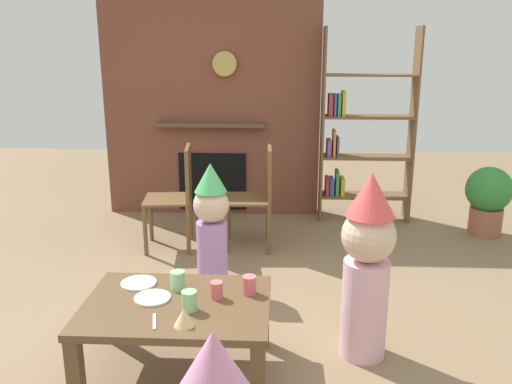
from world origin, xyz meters
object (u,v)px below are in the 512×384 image
object	(u,v)px
paper_plate_rear	(152,298)
paper_cup_far_left	(217,290)
dining_chair_middle	(258,191)
paper_cup_near_right	(178,280)
paper_cup_near_left	(249,285)
coffee_table	(177,314)
potted_plant_tall	(488,197)
child_by_the_chairs	(212,223)
paper_cup_center	(189,301)
paper_plate_front	(139,283)
child_in_pink	(367,262)
bookshelf	(359,135)
birthday_cake_slice	(184,317)
dining_chair_left	(178,191)

from	to	relation	value
paper_plate_rear	paper_cup_far_left	bearing A→B (deg)	4.62
paper_plate_rear	dining_chair_middle	bearing A→B (deg)	75.68
paper_cup_near_right	paper_cup_near_left	bearing A→B (deg)	-4.25
paper_cup_far_left	coffee_table	bearing A→B (deg)	-163.98
potted_plant_tall	child_by_the_chairs	bearing A→B (deg)	-152.93
coffee_table	potted_plant_tall	distance (m)	3.39
paper_cup_center	paper_cup_far_left	xyz separation A→B (m)	(0.12, 0.14, -0.01)
paper_plate_front	child_in_pink	world-z (taller)	child_in_pink
paper_plate_front	child_by_the_chairs	xyz separation A→B (m)	(0.30, 0.89, 0.06)
bookshelf	coffee_table	world-z (taller)	bookshelf
birthday_cake_slice	child_by_the_chairs	xyz separation A→B (m)	(-0.04, 1.32, 0.02)
coffee_table	dining_chair_middle	distance (m)	1.93
child_in_pink	paper_plate_rear	bearing A→B (deg)	-3.03
child_by_the_chairs	coffee_table	bearing A→B (deg)	0.00
bookshelf	potted_plant_tall	xyz separation A→B (m)	(1.16, -0.41, -0.50)
bookshelf	potted_plant_tall	size ratio (longest dim) A/B	2.93
paper_cup_near_left	paper_cup_center	xyz separation A→B (m)	(-0.29, -0.20, 0.00)
bookshelf	paper_plate_rear	bearing A→B (deg)	-117.89
birthday_cake_slice	child_in_pink	world-z (taller)	child_in_pink
coffee_table	child_in_pink	world-z (taller)	child_in_pink
coffee_table	dining_chair_left	size ratio (longest dim) A/B	1.08
paper_plate_front	dining_chair_middle	xyz separation A→B (m)	(0.60, 1.69, 0.08)
child_by_the_chairs	dining_chair_left	bearing A→B (deg)	-150.83
child_by_the_chairs	potted_plant_tall	bearing A→B (deg)	119.17
paper_cup_far_left	child_in_pink	xyz separation A→B (m)	(0.81, 0.19, 0.10)
bookshelf	paper_cup_near_right	size ratio (longest dim) A/B	17.84
bookshelf	dining_chair_middle	bearing A→B (deg)	-138.76
bookshelf	paper_cup_near_left	world-z (taller)	bookshelf
paper_cup_near_left	dining_chair_left	distance (m)	1.88
paper_plate_rear	potted_plant_tall	size ratio (longest dim) A/B	0.30
paper_cup_center	child_in_pink	distance (m)	0.99
paper_cup_near_left	child_by_the_chairs	size ratio (longest dim) A/B	0.11
coffee_table	dining_chair_middle	world-z (taller)	dining_chair_middle
birthday_cake_slice	child_by_the_chairs	distance (m)	1.33
birthday_cake_slice	dining_chair_middle	bearing A→B (deg)	83.10
child_in_pink	dining_chair_left	world-z (taller)	child_in_pink
paper_plate_front	child_by_the_chairs	bearing A→B (deg)	71.50
paper_cup_near_left	paper_cup_near_right	bearing A→B (deg)	175.75
paper_cup_far_left	paper_plate_front	size ratio (longest dim) A/B	0.47
coffee_table	child_by_the_chairs	bearing A→B (deg)	87.90
paper_cup_far_left	child_in_pink	distance (m)	0.84
birthday_cake_slice	bookshelf	bearing A→B (deg)	67.77
paper_plate_front	birthday_cake_slice	distance (m)	0.56
child_in_pink	paper_plate_front	bearing A→B (deg)	-11.81
bookshelf	child_by_the_chairs	xyz separation A→B (m)	(-1.26, -1.64, -0.38)
child_in_pink	child_by_the_chairs	xyz separation A→B (m)	(-0.98, 0.85, -0.08)
paper_cup_near_right	paper_cup_center	size ratio (longest dim) A/B	1.02
paper_cup_far_left	child_by_the_chairs	distance (m)	1.05
potted_plant_tall	bookshelf	bearing A→B (deg)	160.73
child_by_the_chairs	dining_chair_middle	distance (m)	0.86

